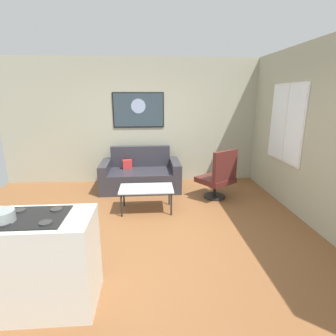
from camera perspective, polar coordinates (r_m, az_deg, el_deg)
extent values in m
cube|color=brown|center=(4.30, -5.20, -12.60)|extent=(6.40, 6.40, 0.04)
cube|color=#A6A68F|center=(6.26, -5.15, 9.80)|extent=(6.40, 0.05, 2.80)
cube|color=#A9A98C|center=(4.85, 27.37, 6.62)|extent=(0.05, 6.40, 2.80)
cube|color=#2E2D35|center=(5.87, -5.82, -2.47)|extent=(1.34, 0.94, 0.42)
cube|color=#2E2D35|center=(6.12, -5.88, 2.56)|extent=(1.33, 0.18, 0.46)
cube|color=#2E2D35|center=(5.90, -13.17, -1.72)|extent=(0.19, 0.93, 0.61)
cube|color=#2E2D35|center=(5.87, 1.52, -1.40)|extent=(0.19, 0.93, 0.61)
cube|color=#BB2D2F|center=(5.96, -8.68, 0.80)|extent=(0.22, 0.14, 0.20)
cube|color=silver|center=(4.70, -4.65, -4.35)|extent=(0.93, 0.54, 0.02)
cylinder|color=#232326|center=(4.59, -9.91, -7.88)|extent=(0.03, 0.03, 0.40)
cylinder|color=#232326|center=(4.58, 0.70, -7.70)|extent=(0.03, 0.03, 0.40)
cylinder|color=#232326|center=(5.01, -9.41, -5.83)|extent=(0.03, 0.03, 0.40)
cylinder|color=#232326|center=(5.00, 0.26, -5.66)|extent=(0.03, 0.03, 0.40)
cylinder|color=black|center=(5.49, 9.86, -5.99)|extent=(0.42, 0.42, 0.04)
cylinder|color=black|center=(5.42, 9.95, -4.10)|extent=(0.06, 0.06, 0.34)
cube|color=#501F1C|center=(5.37, 10.03, -2.48)|extent=(0.83, 0.82, 0.10)
cube|color=#501F1C|center=(5.14, 12.08, 0.49)|extent=(0.55, 0.41, 0.57)
cube|color=silver|center=(3.06, -31.27, -17.10)|extent=(1.64, 0.60, 0.92)
cube|color=black|center=(2.73, -27.03, -9.35)|extent=(0.60, 0.48, 0.01)
cylinder|color=#2D2D2D|center=(2.68, -31.60, -10.13)|extent=(0.11, 0.11, 0.01)
cylinder|color=#2D2D2D|center=(2.54, -24.67, -10.54)|extent=(0.11, 0.11, 0.01)
cylinder|color=#2D2D2D|center=(2.91, -29.13, -7.87)|extent=(0.11, 0.11, 0.01)
cylinder|color=#2D2D2D|center=(2.78, -22.71, -8.10)|extent=(0.11, 0.11, 0.01)
cylinder|color=gray|center=(2.75, -31.95, -9.78)|extent=(0.13, 0.13, 0.01)
cylinder|color=gray|center=(2.73, -32.09, -8.86)|extent=(0.23, 0.23, 0.11)
cube|color=black|center=(6.21, -6.32, 12.18)|extent=(1.15, 0.01, 0.78)
cube|color=#2F3F49|center=(6.20, -6.32, 12.17)|extent=(1.10, 0.02, 0.73)
cylinder|color=#93A7D0|center=(6.18, -6.35, 12.98)|extent=(0.32, 0.01, 0.32)
cube|color=silver|center=(5.34, 23.88, 8.72)|extent=(0.02, 1.20, 1.41)
cube|color=white|center=(5.34, 23.78, 8.72)|extent=(0.01, 1.12, 1.33)
cube|color=silver|center=(5.34, 23.75, 8.72)|extent=(0.01, 0.04, 1.33)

